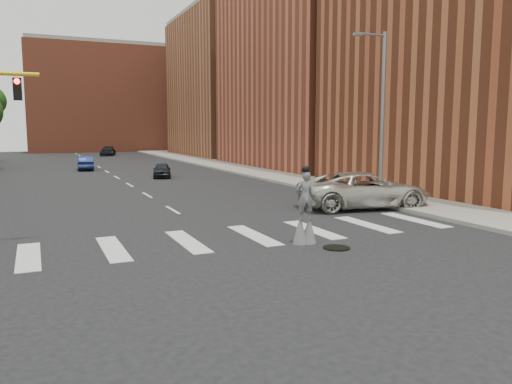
# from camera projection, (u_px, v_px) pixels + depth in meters

# --- Properties ---
(ground_plane) EXTENTS (160.00, 160.00, 0.00)m
(ground_plane) POSITION_uv_depth(u_px,v_px,m) (231.00, 244.00, 17.29)
(ground_plane) COLOR black
(ground_plane) RESTS_ON ground
(sidewalk_right) EXTENTS (5.00, 90.00, 0.18)m
(sidewalk_right) POSITION_uv_depth(u_px,v_px,m) (260.00, 172.00, 44.98)
(sidewalk_right) COLOR gray
(sidewalk_right) RESTS_ON ground
(manhole) EXTENTS (0.90, 0.90, 0.04)m
(manhole) POSITION_uv_depth(u_px,v_px,m) (337.00, 248.00, 16.69)
(manhole) COLOR black
(manhole) RESTS_ON ground
(building_near) EXTENTS (16.00, 20.00, 22.00)m
(building_near) POSITION_uv_depth(u_px,v_px,m) (504.00, 19.00, 32.03)
(building_near) COLOR brown
(building_near) RESTS_ON ground
(building_mid) EXTENTS (16.00, 22.00, 24.00)m
(building_mid) POSITION_uv_depth(u_px,v_px,m) (324.00, 51.00, 51.83)
(building_mid) COLOR #A64C34
(building_mid) RESTS_ON ground
(building_far) EXTENTS (16.00, 22.00, 20.00)m
(building_far) POSITION_uv_depth(u_px,v_px,m) (238.00, 88.00, 73.83)
(building_far) COLOR #A0593B
(building_far) RESTS_ON ground
(building_backdrop) EXTENTS (26.00, 14.00, 18.00)m
(building_backdrop) POSITION_uv_depth(u_px,v_px,m) (105.00, 100.00, 89.25)
(building_backdrop) COLOR #A64C34
(building_backdrop) RESTS_ON ground
(streetlight) EXTENTS (2.05, 0.20, 9.00)m
(streetlight) POSITION_uv_depth(u_px,v_px,m) (381.00, 111.00, 26.51)
(streetlight) COLOR slate
(streetlight) RESTS_ON ground
(stilt_performer) EXTENTS (0.83, 0.59, 2.72)m
(stilt_performer) POSITION_uv_depth(u_px,v_px,m) (305.00, 214.00, 17.28)
(stilt_performer) COLOR black
(stilt_performer) RESTS_ON ground
(suv_crossing) EXTENTS (7.04, 4.24, 1.83)m
(suv_crossing) POSITION_uv_depth(u_px,v_px,m) (364.00, 190.00, 25.07)
(suv_crossing) COLOR beige
(suv_crossing) RESTS_ON ground
(car_near) EXTENTS (2.19, 3.72, 1.19)m
(car_near) POSITION_uv_depth(u_px,v_px,m) (162.00, 170.00, 40.78)
(car_near) COLOR black
(car_near) RESTS_ON ground
(car_mid) EXTENTS (1.64, 4.11, 1.33)m
(car_mid) POSITION_uv_depth(u_px,v_px,m) (85.00, 163.00, 47.99)
(car_mid) COLOR #16234E
(car_mid) RESTS_ON ground
(car_far) EXTENTS (3.00, 4.88, 1.32)m
(car_far) POSITION_uv_depth(u_px,v_px,m) (108.00, 151.00, 73.31)
(car_far) COLOR black
(car_far) RESTS_ON ground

